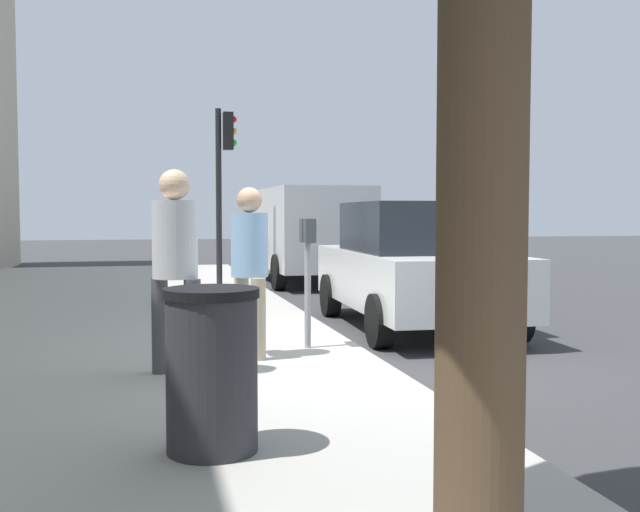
{
  "coord_description": "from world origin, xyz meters",
  "views": [
    {
      "loc": [
        -7.48,
        2.3,
        1.62
      ],
      "look_at": [
        0.87,
        0.34,
        1.13
      ],
      "focal_mm": 41.99,
      "sensor_mm": 36.0,
      "label": 1
    }
  ],
  "objects_px": {
    "traffic_signal": "(224,167)",
    "trash_bin": "(212,369)",
    "parking_meter": "(308,255)",
    "pedestrian_at_meter": "(250,258)",
    "parked_van_far": "(305,229)",
    "pedestrian_bystander": "(175,253)",
    "parked_sedan_near": "(414,265)"
  },
  "relations": [
    {
      "from": "traffic_signal",
      "to": "trash_bin",
      "type": "xyz_separation_m",
      "value": [
        -10.86,
        1.19,
        -1.92
      ]
    },
    {
      "from": "parking_meter",
      "to": "trash_bin",
      "type": "distance_m",
      "value": 3.63
    },
    {
      "from": "pedestrian_at_meter",
      "to": "parked_van_far",
      "type": "distance_m",
      "value": 9.93
    },
    {
      "from": "parking_meter",
      "to": "pedestrian_bystander",
      "type": "relative_size",
      "value": 0.76
    },
    {
      "from": "trash_bin",
      "to": "pedestrian_bystander",
      "type": "bearing_deg",
      "value": 3.31
    },
    {
      "from": "pedestrian_at_meter",
      "to": "trash_bin",
      "type": "relative_size",
      "value": 1.71
    },
    {
      "from": "parked_sedan_near",
      "to": "trash_bin",
      "type": "xyz_separation_m",
      "value": [
        -5.26,
        3.26,
        -0.24
      ]
    },
    {
      "from": "parked_van_far",
      "to": "traffic_signal",
      "type": "relative_size",
      "value": 1.45
    },
    {
      "from": "parked_sedan_near",
      "to": "pedestrian_bystander",
      "type": "bearing_deg",
      "value": 131.78
    },
    {
      "from": "parked_sedan_near",
      "to": "parked_van_far",
      "type": "relative_size",
      "value": 0.86
    },
    {
      "from": "pedestrian_bystander",
      "to": "parked_sedan_near",
      "type": "relative_size",
      "value": 0.42
    },
    {
      "from": "pedestrian_at_meter",
      "to": "parked_van_far",
      "type": "bearing_deg",
      "value": 55.74
    },
    {
      "from": "pedestrian_at_meter",
      "to": "parked_sedan_near",
      "type": "relative_size",
      "value": 0.39
    },
    {
      "from": "parked_sedan_near",
      "to": "trash_bin",
      "type": "bearing_deg",
      "value": 148.23
    },
    {
      "from": "traffic_signal",
      "to": "pedestrian_bystander",
      "type": "bearing_deg",
      "value": 171.28
    },
    {
      "from": "parking_meter",
      "to": "traffic_signal",
      "type": "bearing_deg",
      "value": 1.02
    },
    {
      "from": "traffic_signal",
      "to": "parked_sedan_near",
      "type": "bearing_deg",
      "value": -159.77
    },
    {
      "from": "parked_van_far",
      "to": "pedestrian_bystander",
      "type": "bearing_deg",
      "value": 161.81
    },
    {
      "from": "pedestrian_bystander",
      "to": "traffic_signal",
      "type": "distance_m",
      "value": 8.83
    },
    {
      "from": "parking_meter",
      "to": "pedestrian_at_meter",
      "type": "bearing_deg",
      "value": 118.51
    },
    {
      "from": "parking_meter",
      "to": "pedestrian_bystander",
      "type": "distance_m",
      "value": 1.83
    },
    {
      "from": "pedestrian_at_meter",
      "to": "pedestrian_bystander",
      "type": "distance_m",
      "value": 1.07
    },
    {
      "from": "pedestrian_bystander",
      "to": "traffic_signal",
      "type": "xyz_separation_m",
      "value": [
        8.63,
        -1.32,
        1.31
      ]
    },
    {
      "from": "parking_meter",
      "to": "pedestrian_at_meter",
      "type": "relative_size",
      "value": 0.82
    },
    {
      "from": "parked_sedan_near",
      "to": "traffic_signal",
      "type": "bearing_deg",
      "value": 20.23
    },
    {
      "from": "parking_meter",
      "to": "parked_van_far",
      "type": "distance_m",
      "value": 9.41
    },
    {
      "from": "parked_van_far",
      "to": "traffic_signal",
      "type": "distance_m",
      "value": 2.98
    },
    {
      "from": "parked_van_far",
      "to": "parking_meter",
      "type": "bearing_deg",
      "value": 168.14
    },
    {
      "from": "pedestrian_bystander",
      "to": "parked_sedan_near",
      "type": "xyz_separation_m",
      "value": [
        3.03,
        -3.39,
        -0.37
      ]
    },
    {
      "from": "parked_van_far",
      "to": "pedestrian_at_meter",
      "type": "bearing_deg",
      "value": 164.71
    },
    {
      "from": "pedestrian_at_meter",
      "to": "parked_sedan_near",
      "type": "height_order",
      "value": "pedestrian_at_meter"
    },
    {
      "from": "pedestrian_bystander",
      "to": "parked_van_far",
      "type": "xyz_separation_m",
      "value": [
        10.31,
        -3.39,
        -0.01
      ]
    }
  ]
}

